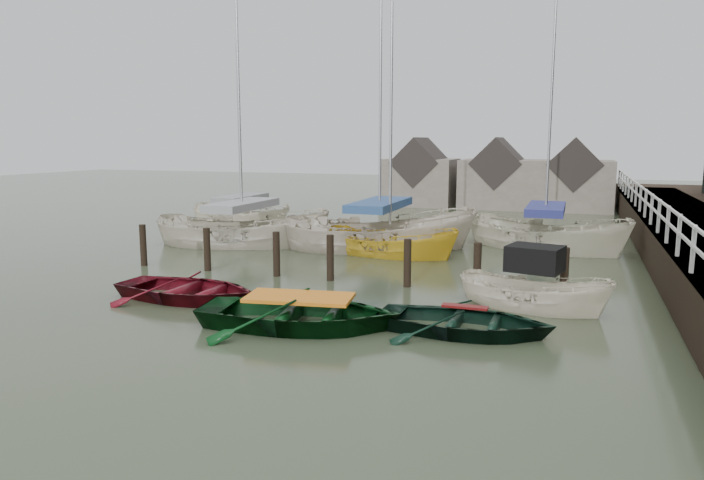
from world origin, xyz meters
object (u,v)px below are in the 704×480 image
at_px(rowboat_red, 188,300).
at_px(sailboat_d, 544,247).
at_px(motorboat, 532,304).
at_px(sailboat_c, 390,254).
at_px(sailboat_e, 242,227).
at_px(sailboat_a, 243,244).
at_px(rowboat_green, 300,327).
at_px(sailboat_b, 379,247).
at_px(rowboat_dkgreen, 464,333).

relative_size(rowboat_red, sailboat_d, 0.34).
height_order(motorboat, sailboat_c, sailboat_c).
relative_size(motorboat, sailboat_e, 0.42).
relative_size(sailboat_a, sailboat_c, 1.22).
relative_size(rowboat_red, rowboat_green, 0.88).
distance_m(rowboat_red, sailboat_b, 9.58).
relative_size(rowboat_red, rowboat_dkgreen, 1.05).
relative_size(motorboat, sailboat_c, 0.41).
height_order(rowboat_red, rowboat_dkgreen, rowboat_red).
bearing_deg(rowboat_red, motorboat, -73.83).
bearing_deg(rowboat_dkgreen, motorboat, -25.71).
height_order(rowboat_red, sailboat_e, sailboat_e).
distance_m(sailboat_b, sailboat_c, 1.29).
height_order(motorboat, sailboat_b, sailboat_b).
xyz_separation_m(motorboat, sailboat_d, (-0.18, 9.30, -0.05)).
relative_size(rowboat_green, motorboat, 1.11).
bearing_deg(sailboat_a, motorboat, -132.73).
height_order(rowboat_red, sailboat_d, sailboat_d).
bearing_deg(sailboat_c, rowboat_green, -166.01).
bearing_deg(rowboat_red, rowboat_dkgreen, -91.20).
height_order(rowboat_dkgreen, sailboat_b, sailboat_b).
distance_m(motorboat, sailboat_d, 9.30).
xyz_separation_m(sailboat_b, sailboat_d, (6.06, 2.19, 0.00)).
height_order(rowboat_dkgreen, sailboat_e, sailboat_e).
xyz_separation_m(sailboat_a, sailboat_c, (6.22, -0.08, -0.04)).
xyz_separation_m(motorboat, sailboat_a, (-11.74, 6.12, -0.05)).
distance_m(rowboat_green, sailboat_e, 16.74).
xyz_separation_m(motorboat, sailboat_b, (-6.25, 7.11, -0.05)).
bearing_deg(motorboat, rowboat_green, 138.48).
distance_m(sailboat_d, sailboat_e, 14.10).
bearing_deg(rowboat_green, sailboat_e, 25.15).
xyz_separation_m(sailboat_a, sailboat_b, (5.49, 0.99, -0.00)).
bearing_deg(sailboat_c, sailboat_a, 99.30).
height_order(rowboat_green, sailboat_e, sailboat_e).
relative_size(sailboat_b, sailboat_e, 1.31).
bearing_deg(sailboat_a, sailboat_c, -105.90).
bearing_deg(sailboat_a, rowboat_green, -159.46).
xyz_separation_m(rowboat_green, sailboat_a, (-6.88, 9.57, 0.06)).
relative_size(sailboat_a, sailboat_d, 1.02).
height_order(rowboat_red, sailboat_a, sailboat_a).
distance_m(rowboat_red, motorboat, 8.96).
bearing_deg(sailboat_c, sailboat_b, 44.64).
bearing_deg(sailboat_d, motorboat, -154.58).
bearing_deg(sailboat_b, rowboat_green, 166.56).
bearing_deg(sailboat_c, sailboat_d, -48.56).
bearing_deg(rowboat_red, rowboat_green, -106.31).
bearing_deg(motorboat, rowboat_red, 117.05).
height_order(rowboat_dkgreen, motorboat, motorboat).
distance_m(rowboat_green, sailboat_d, 13.57).
height_order(rowboat_green, sailboat_a, sailboat_a).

